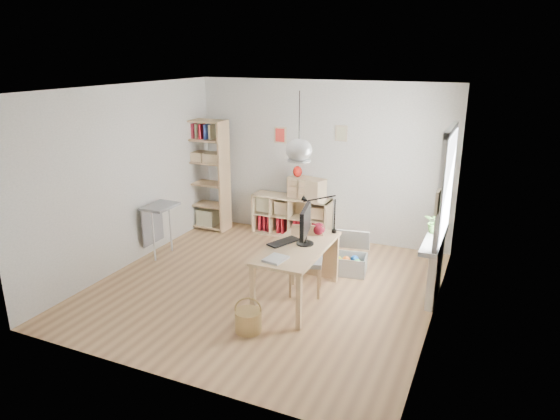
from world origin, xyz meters
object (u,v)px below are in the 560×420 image
at_px(chair, 306,255).
at_px(storage_chest, 349,260).
at_px(tall_bookshelf, 206,171).
at_px(drawer_chest, 307,188).
at_px(desk, 298,253).
at_px(cube_shelf, 291,219).
at_px(monitor, 305,224).

height_order(chair, storage_chest, chair).
bearing_deg(tall_bookshelf, drawer_chest, 7.33).
bearing_deg(desk, drawer_chest, 108.23).
bearing_deg(desk, tall_bookshelf, 142.99).
bearing_deg(chair, tall_bookshelf, 130.83).
height_order(cube_shelf, monitor, monitor).
bearing_deg(cube_shelf, tall_bookshelf, -169.81).
relative_size(cube_shelf, tall_bookshelf, 0.70).
relative_size(tall_bookshelf, storage_chest, 2.91).
xyz_separation_m(chair, storage_chest, (0.36, 0.82, -0.32)).
bearing_deg(tall_bookshelf, chair, -32.56).
bearing_deg(desk, chair, 89.02).
xyz_separation_m(desk, storage_chest, (0.37, 1.12, -0.47)).
xyz_separation_m(desk, drawer_chest, (-0.72, 2.19, 0.24)).
relative_size(desk, monitor, 2.64).
xyz_separation_m(cube_shelf, monitor, (1.08, -2.13, 0.73)).
height_order(tall_bookshelf, drawer_chest, tall_bookshelf).
relative_size(storage_chest, monitor, 1.21).
bearing_deg(drawer_chest, desk, -58.53).
height_order(storage_chest, monitor, monitor).
bearing_deg(monitor, tall_bookshelf, 133.14).
bearing_deg(tall_bookshelf, storage_chest, -15.73).
relative_size(tall_bookshelf, drawer_chest, 3.15).
relative_size(cube_shelf, drawer_chest, 2.21).
relative_size(desk, drawer_chest, 2.36).
bearing_deg(monitor, chair, 93.56).
bearing_deg(cube_shelf, chair, -62.05).
height_order(cube_shelf, storage_chest, cube_shelf).
bearing_deg(drawer_chest, monitor, -56.27).
bearing_deg(drawer_chest, chair, -55.78).
relative_size(desk, chair, 1.68).
distance_m(chair, monitor, 0.56).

